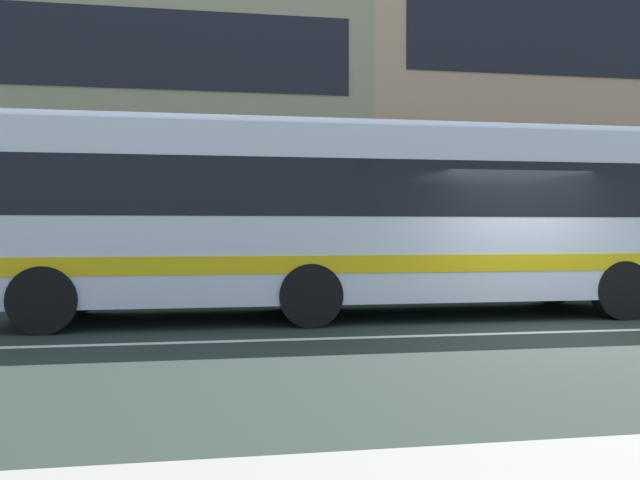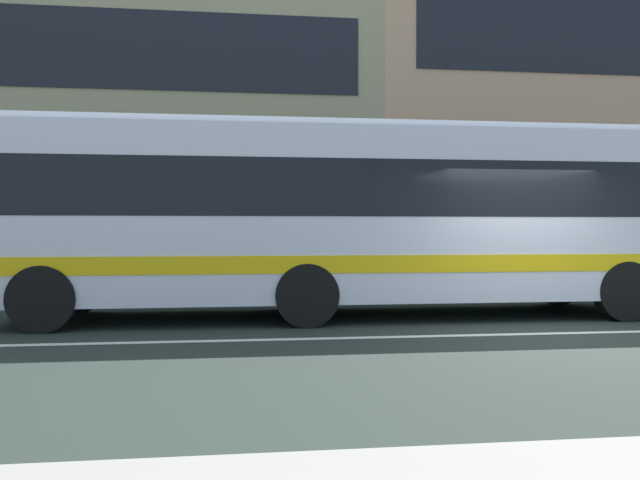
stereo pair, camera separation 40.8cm
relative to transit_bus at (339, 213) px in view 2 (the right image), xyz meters
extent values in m
plane|color=#252F28|center=(2.80, -2.21, -1.82)|extent=(160.00, 160.00, 0.00)
cube|color=silver|center=(2.80, -2.21, -1.81)|extent=(60.00, 0.16, 0.01)
cube|color=#275527|center=(0.10, 3.50, -1.27)|extent=(22.58, 1.10, 1.09)
cube|color=tan|center=(-7.91, 13.33, 4.08)|extent=(21.39, 9.77, 11.80)
cube|color=black|center=(-7.91, 8.43, 5.03)|extent=(19.67, 0.04, 2.36)
cube|color=silver|center=(0.00, 0.00, -0.05)|extent=(11.30, 2.51, 2.83)
cube|color=black|center=(0.00, 0.00, 0.37)|extent=(10.63, 2.53, 0.91)
cube|color=yellow|center=(0.00, 0.00, -0.83)|extent=(11.08, 2.53, 0.28)
cube|color=silver|center=(0.00, 0.00, 1.42)|extent=(10.85, 2.11, 0.12)
cube|color=black|center=(5.66, 0.02, 0.37)|extent=(0.04, 2.07, 1.00)
cylinder|color=black|center=(4.64, 1.15, -1.32)|extent=(1.00, 0.28, 1.00)
cylinder|color=black|center=(4.65, -1.11, -1.32)|extent=(1.00, 0.28, 1.00)
cylinder|color=black|center=(-0.70, 1.13, -1.32)|extent=(1.00, 0.28, 1.00)
cylinder|color=black|center=(-0.69, -1.14, -1.32)|extent=(1.00, 0.28, 1.00)
cylinder|color=black|center=(-4.65, 1.11, -1.32)|extent=(1.00, 0.28, 1.00)
cylinder|color=black|center=(-4.64, -1.15, -1.32)|extent=(1.00, 0.28, 1.00)
camera|label=1|loc=(-2.16, -11.00, -0.29)|focal=35.93mm
camera|label=2|loc=(-1.76, -11.06, -0.29)|focal=35.93mm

